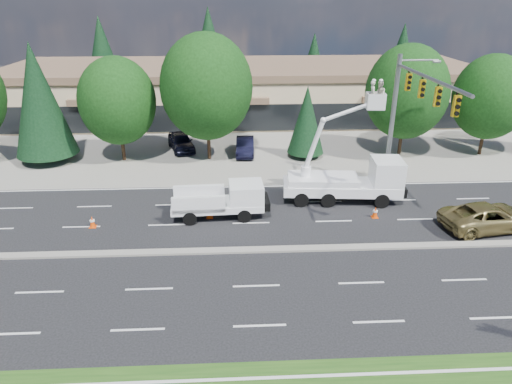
{
  "coord_description": "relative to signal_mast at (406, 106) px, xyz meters",
  "views": [
    {
      "loc": [
        -0.89,
        -21.03,
        12.63
      ],
      "look_at": [
        0.26,
        2.35,
        2.4
      ],
      "focal_mm": 32.0,
      "sensor_mm": 36.0,
      "label": 1
    }
  ],
  "objects": [
    {
      "name": "parked_car_east",
      "position": [
        -10.03,
        8.96,
        -5.36
      ],
      "size": [
        1.62,
        4.28,
        1.39
      ],
      "primitive_type": "imported",
      "rotation": [
        0.0,
        0.0,
        -0.03
      ],
      "color": "black",
      "rests_on": "ground"
    },
    {
      "name": "road_median",
      "position": [
        -10.03,
        -7.04,
        -6.0
      ],
      "size": [
        120.0,
        0.55,
        0.12
      ],
      "primitive_type": "cube",
      "color": "gray",
      "rests_on": "ground"
    },
    {
      "name": "tree_back_b",
      "position": [
        -14.03,
        34.96,
        -0.08
      ],
      "size": [
        5.65,
        5.65,
        11.14
      ],
      "color": "#332114",
      "rests_on": "ground"
    },
    {
      "name": "tree_front_b",
      "position": [
        -26.03,
        7.96,
        -1.02
      ],
      "size": [
        4.76,
        4.76,
        9.39
      ],
      "color": "#332114",
      "rests_on": "ground"
    },
    {
      "name": "tree_front_d",
      "position": [
        -13.03,
        7.96,
        -0.16
      ],
      "size": [
        7.26,
        7.26,
        10.07
      ],
      "color": "#332114",
      "rests_on": "ground"
    },
    {
      "name": "bucket_truck",
      "position": [
        -3.37,
        -0.89,
        -4.36
      ],
      "size": [
        7.74,
        2.97,
        7.95
      ],
      "rotation": [
        0.0,
        0.0,
        -0.08
      ],
      "color": "white",
      "rests_on": "ground"
    },
    {
      "name": "signal_mast",
      "position": [
        0.0,
        0.0,
        0.0
      ],
      "size": [
        2.76,
        10.16,
        9.0
      ],
      "color": "gray",
      "rests_on": "ground"
    },
    {
      "name": "traffic_cone_b",
      "position": [
        -12.53,
        -2.98,
        -5.72
      ],
      "size": [
        0.4,
        0.4,
        0.7
      ],
      "color": "#E34307",
      "rests_on": "ground"
    },
    {
      "name": "minivan",
      "position": [
        3.66,
        -5.2,
        -5.29
      ],
      "size": [
        5.83,
        3.36,
        1.53
      ],
      "primitive_type": "imported",
      "rotation": [
        0.0,
        0.0,
        1.73
      ],
      "color": "olive",
      "rests_on": "ground"
    },
    {
      "name": "traffic_cone_d",
      "position": [
        -2.41,
        -3.45,
        -5.72
      ],
      "size": [
        0.4,
        0.4,
        0.7
      ],
      "color": "#E34307",
      "rests_on": "ground"
    },
    {
      "name": "tree_front_g",
      "position": [
        9.97,
        7.96,
        -1.18
      ],
      "size": [
        6.0,
        6.0,
        8.32
      ],
      "color": "#332114",
      "rests_on": "ground"
    },
    {
      "name": "tree_front_f",
      "position": [
        2.97,
        7.96,
        -0.7
      ],
      "size": [
        6.59,
        6.59,
        9.15
      ],
      "color": "#332114",
      "rests_on": "ground"
    },
    {
      "name": "utility_pickup",
      "position": [
        -11.62,
        -2.82,
        -5.18
      ],
      "size": [
        5.63,
        2.41,
        2.12
      ],
      "rotation": [
        0.0,
        0.0,
        0.05
      ],
      "color": "white",
      "rests_on": "ground"
    },
    {
      "name": "concrete_apron",
      "position": [
        -10.03,
        12.96,
        -6.05
      ],
      "size": [
        140.0,
        22.0,
        0.01
      ],
      "primitive_type": "cube",
      "color": "gray",
      "rests_on": "ground"
    },
    {
      "name": "parked_car_west",
      "position": [
        -15.58,
        10.36,
        -5.29
      ],
      "size": [
        3.05,
        4.85,
        1.54
      ],
      "primitive_type": "imported",
      "rotation": [
        0.0,
        0.0,
        0.29
      ],
      "color": "black",
      "rests_on": "ground"
    },
    {
      "name": "traffic_cone_c",
      "position": [
        -10.39,
        -3.49,
        -5.72
      ],
      "size": [
        0.4,
        0.4,
        0.7
      ],
      "color": "#E34307",
      "rests_on": "ground"
    },
    {
      "name": "tree_back_c",
      "position": [
        -0.03,
        34.96,
        -1.84
      ],
      "size": [
        3.99,
        3.99,
        7.86
      ],
      "color": "#332114",
      "rests_on": "ground"
    },
    {
      "name": "tree_back_d",
      "position": [
        11.97,
        34.96,
        -1.19
      ],
      "size": [
        4.6,
        4.6,
        9.07
      ],
      "color": "#332114",
      "rests_on": "ground"
    },
    {
      "name": "strip_mall",
      "position": [
        -10.03,
        22.93,
        -3.23
      ],
      "size": [
        50.4,
        15.4,
        5.5
      ],
      "color": "#C4B087",
      "rests_on": "ground"
    },
    {
      "name": "traffic_cone_a",
      "position": [
        -19.34,
        -3.88,
        -5.72
      ],
      "size": [
        0.4,
        0.4,
        0.7
      ],
      "color": "#E34307",
      "rests_on": "ground"
    },
    {
      "name": "tree_front_c",
      "position": [
        -20.03,
        7.96,
        -1.18
      ],
      "size": [
        6.0,
        6.0,
        8.33
      ],
      "color": "#332114",
      "rests_on": "ground"
    },
    {
      "name": "tree_back_a",
      "position": [
        -28.03,
        34.96,
        -0.65
      ],
      "size": [
        5.11,
        5.11,
        10.08
      ],
      "color": "#332114",
      "rests_on": "ground"
    },
    {
      "name": "tree_front_e",
      "position": [
        -5.03,
        7.96,
        -2.87
      ],
      "size": [
        3.02,
        3.02,
        5.95
      ],
      "color": "#332114",
      "rests_on": "ground"
    },
    {
      "name": "ground",
      "position": [
        -10.03,
        -7.04,
        -6.06
      ],
      "size": [
        140.0,
        140.0,
        0.0
      ],
      "primitive_type": "plane",
      "color": "black",
      "rests_on": "ground"
    }
  ]
}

